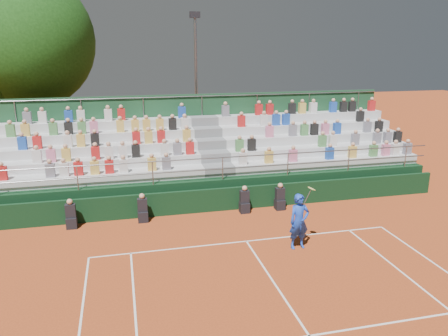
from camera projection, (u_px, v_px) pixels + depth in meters
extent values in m
plane|color=#A8431C|center=(246.00, 241.00, 15.81)|extent=(90.00, 90.00, 0.00)
cube|color=white|center=(246.00, 241.00, 15.81)|extent=(11.00, 0.06, 0.01)
cube|color=white|center=(277.00, 287.00, 12.81)|extent=(0.06, 6.40, 0.01)
cube|color=white|center=(309.00, 336.00, 10.67)|extent=(8.22, 0.06, 0.01)
cube|color=black|center=(226.00, 199.00, 18.67)|extent=(20.00, 0.15, 1.00)
cube|color=black|center=(72.00, 222.00, 16.92)|extent=(0.40, 0.40, 0.44)
cube|color=black|center=(71.00, 211.00, 16.79)|extent=(0.38, 0.25, 0.55)
sphere|color=tan|center=(70.00, 202.00, 16.69)|extent=(0.22, 0.22, 0.22)
cube|color=black|center=(143.00, 216.00, 17.53)|extent=(0.40, 0.40, 0.44)
cube|color=black|center=(142.00, 205.00, 17.40)|extent=(0.38, 0.25, 0.55)
sphere|color=tan|center=(142.00, 196.00, 17.30)|extent=(0.22, 0.22, 0.22)
cube|color=black|center=(244.00, 207.00, 18.48)|extent=(0.40, 0.40, 0.44)
cube|color=black|center=(244.00, 197.00, 18.35)|extent=(0.38, 0.25, 0.55)
sphere|color=tan|center=(245.00, 188.00, 18.25)|extent=(0.22, 0.22, 0.22)
cube|color=black|center=(280.00, 204.00, 18.84)|extent=(0.40, 0.40, 0.44)
cube|color=black|center=(280.00, 194.00, 18.70)|extent=(0.38, 0.25, 0.55)
sphere|color=tan|center=(280.00, 185.00, 18.60)|extent=(0.22, 0.22, 0.22)
cube|color=black|center=(211.00, 176.00, 21.54)|extent=(20.00, 5.20, 1.20)
cube|color=silver|center=(96.00, 178.00, 18.56)|extent=(9.30, 0.85, 0.42)
cube|color=silver|center=(327.00, 163.00, 20.95)|extent=(9.30, 0.85, 0.42)
cube|color=slate|center=(218.00, 170.00, 19.75)|extent=(1.40, 0.85, 0.42)
cube|color=silver|center=(96.00, 163.00, 19.24)|extent=(9.30, 0.85, 0.42)
cube|color=silver|center=(320.00, 150.00, 21.63)|extent=(9.30, 0.85, 0.42)
cube|color=slate|center=(214.00, 156.00, 20.43)|extent=(1.40, 0.85, 0.42)
cube|color=silver|center=(96.00, 150.00, 19.92)|extent=(9.30, 0.85, 0.42)
cube|color=silver|center=(313.00, 138.00, 22.31)|extent=(9.30, 0.85, 0.42)
cube|color=slate|center=(210.00, 144.00, 21.11)|extent=(1.40, 0.85, 0.42)
cube|color=silver|center=(96.00, 137.00, 20.60)|extent=(9.30, 0.85, 0.42)
cube|color=silver|center=(306.00, 127.00, 22.99)|extent=(9.30, 0.85, 0.42)
cube|color=slate|center=(207.00, 132.00, 21.79)|extent=(1.40, 0.85, 0.42)
cube|color=silver|center=(96.00, 125.00, 21.28)|extent=(9.30, 0.85, 0.42)
cube|color=silver|center=(300.00, 117.00, 23.67)|extent=(9.30, 0.85, 0.42)
cube|color=slate|center=(204.00, 121.00, 22.47)|extent=(1.40, 0.85, 0.42)
cube|color=#1B4829|center=(202.00, 136.00, 23.21)|extent=(20.00, 0.12, 4.40)
cylinder|color=gray|center=(223.00, 158.00, 18.72)|extent=(20.00, 0.05, 0.05)
cylinder|color=gray|center=(202.00, 96.00, 22.54)|extent=(20.00, 0.05, 0.05)
cube|color=red|center=(2.00, 173.00, 17.48)|extent=(0.36, 0.24, 0.56)
cube|color=slate|center=(50.00, 170.00, 17.89)|extent=(0.36, 0.24, 0.56)
cube|color=silver|center=(64.00, 169.00, 18.01)|extent=(0.36, 0.24, 0.56)
cube|color=red|center=(78.00, 169.00, 18.14)|extent=(0.36, 0.24, 0.56)
cube|color=gold|center=(95.00, 168.00, 18.28)|extent=(0.36, 0.24, 0.56)
cube|color=red|center=(109.00, 167.00, 18.42)|extent=(0.36, 0.24, 0.56)
cube|color=silver|center=(124.00, 166.00, 18.55)|extent=(0.36, 0.24, 0.56)
cube|color=gold|center=(152.00, 164.00, 18.81)|extent=(0.36, 0.24, 0.56)
cube|color=slate|center=(166.00, 163.00, 18.95)|extent=(0.36, 0.24, 0.56)
cube|color=silver|center=(37.00, 156.00, 18.44)|extent=(0.36, 0.24, 0.56)
cube|color=pink|center=(51.00, 156.00, 18.56)|extent=(0.36, 0.24, 0.56)
cube|color=gold|center=(66.00, 155.00, 18.70)|extent=(0.36, 0.24, 0.56)
cube|color=red|center=(96.00, 153.00, 18.97)|extent=(0.36, 0.24, 0.56)
cube|color=silver|center=(109.00, 152.00, 19.10)|extent=(0.36, 0.24, 0.56)
cube|color=silver|center=(123.00, 152.00, 19.23)|extent=(0.36, 0.24, 0.56)
cube|color=black|center=(136.00, 151.00, 19.36)|extent=(0.36, 0.24, 0.56)
cube|color=silver|center=(165.00, 149.00, 19.64)|extent=(0.36, 0.24, 0.56)
cube|color=slate|center=(177.00, 149.00, 19.77)|extent=(0.36, 0.24, 0.56)
cube|color=red|center=(190.00, 148.00, 19.90)|extent=(0.36, 0.24, 0.56)
cube|color=#1E4CB2|center=(22.00, 143.00, 18.96)|extent=(0.36, 0.24, 0.56)
cube|color=red|center=(37.00, 142.00, 19.10)|extent=(0.36, 0.24, 0.56)
cube|color=silver|center=(68.00, 141.00, 19.38)|extent=(0.36, 0.24, 0.56)
cube|color=gold|center=(81.00, 140.00, 19.51)|extent=(0.36, 0.24, 0.56)
cube|color=black|center=(95.00, 140.00, 19.65)|extent=(0.36, 0.24, 0.56)
cube|color=red|center=(136.00, 138.00, 20.05)|extent=(0.36, 0.24, 0.56)
cube|color=gold|center=(149.00, 137.00, 20.18)|extent=(0.36, 0.24, 0.56)
cube|color=red|center=(161.00, 137.00, 20.31)|extent=(0.36, 0.24, 0.56)
cube|color=gold|center=(187.00, 135.00, 20.58)|extent=(0.36, 0.24, 0.56)
cube|color=#4C8C4C|center=(11.00, 131.00, 19.51)|extent=(0.36, 0.24, 0.56)
cube|color=gold|center=(25.00, 130.00, 19.65)|extent=(0.36, 0.24, 0.56)
cube|color=#4C8C4C|center=(53.00, 129.00, 19.91)|extent=(0.36, 0.24, 0.56)
cube|color=black|center=(69.00, 128.00, 20.06)|extent=(0.36, 0.24, 0.56)
cube|color=#4C8C4C|center=(82.00, 128.00, 20.19)|extent=(0.36, 0.24, 0.56)
cube|color=pink|center=(94.00, 127.00, 20.31)|extent=(0.36, 0.24, 0.56)
cube|color=gold|center=(120.00, 126.00, 20.58)|extent=(0.36, 0.24, 0.56)
cube|color=gold|center=(135.00, 126.00, 20.74)|extent=(0.36, 0.24, 0.56)
cube|color=gold|center=(147.00, 125.00, 20.86)|extent=(0.36, 0.24, 0.56)
cube|color=gold|center=(160.00, 125.00, 21.00)|extent=(0.36, 0.24, 0.56)
cube|color=black|center=(173.00, 124.00, 21.13)|extent=(0.36, 0.24, 0.56)
cube|color=silver|center=(185.00, 123.00, 21.27)|extent=(0.36, 0.24, 0.56)
cube|color=slate|center=(27.00, 118.00, 20.32)|extent=(0.36, 0.24, 0.56)
cube|color=silver|center=(43.00, 117.00, 20.47)|extent=(0.36, 0.24, 0.56)
cube|color=#1E4CB2|center=(69.00, 116.00, 20.73)|extent=(0.36, 0.24, 0.56)
cube|color=silver|center=(81.00, 116.00, 20.86)|extent=(0.36, 0.24, 0.56)
cube|color=silver|center=(108.00, 115.00, 21.14)|extent=(0.36, 0.24, 0.56)
cube|color=red|center=(121.00, 115.00, 21.28)|extent=(0.36, 0.24, 0.56)
cube|color=#1E4CB2|center=(182.00, 112.00, 21.95)|extent=(0.36, 0.24, 0.56)
cube|color=silver|center=(243.00, 159.00, 19.73)|extent=(0.36, 0.24, 0.56)
cube|color=gold|center=(269.00, 157.00, 20.00)|extent=(0.36, 0.24, 0.56)
cube|color=pink|center=(293.00, 156.00, 20.27)|extent=(0.36, 0.24, 0.56)
cube|color=#1E4CB2|center=(330.00, 153.00, 20.68)|extent=(0.36, 0.24, 0.56)
cube|color=gold|center=(352.00, 152.00, 20.95)|extent=(0.36, 0.24, 0.56)
cube|color=#4C8C4C|center=(373.00, 151.00, 21.20)|extent=(0.36, 0.24, 0.56)
cube|color=pink|center=(386.00, 150.00, 21.35)|extent=(0.36, 0.24, 0.56)
cube|color=silver|center=(395.00, 149.00, 21.47)|extent=(0.36, 0.24, 0.56)
cube|color=slate|center=(407.00, 149.00, 21.62)|extent=(0.36, 0.24, 0.56)
cube|color=#4C8C4C|center=(239.00, 145.00, 20.42)|extent=(0.36, 0.24, 0.56)
cube|color=black|center=(252.00, 145.00, 20.56)|extent=(0.36, 0.24, 0.56)
cube|color=#4C8C4C|center=(322.00, 141.00, 21.36)|extent=(0.36, 0.24, 0.56)
cube|color=silver|center=(333.00, 140.00, 21.49)|extent=(0.36, 0.24, 0.56)
cube|color=slate|center=(355.00, 139.00, 21.76)|extent=(0.36, 0.24, 0.56)
cube|color=slate|center=(377.00, 138.00, 22.03)|extent=(0.36, 0.24, 0.56)
cube|color=slate|center=(387.00, 137.00, 22.17)|extent=(0.36, 0.24, 0.56)
cube|color=black|center=(398.00, 137.00, 22.30)|extent=(0.36, 0.24, 0.56)
cube|color=pink|center=(269.00, 131.00, 21.50)|extent=(0.36, 0.24, 0.56)
cube|color=slate|center=(293.00, 130.00, 21.77)|extent=(0.36, 0.24, 0.56)
cube|color=#4C8C4C|center=(304.00, 130.00, 21.91)|extent=(0.36, 0.24, 0.56)
cube|color=black|center=(314.00, 129.00, 22.03)|extent=(0.36, 0.24, 0.56)
cube|color=pink|center=(325.00, 129.00, 22.16)|extent=(0.36, 0.24, 0.56)
cube|color=#1E4CB2|center=(337.00, 128.00, 22.31)|extent=(0.36, 0.24, 0.56)
cube|color=slate|center=(367.00, 127.00, 22.70)|extent=(0.36, 0.24, 0.56)
cube|color=black|center=(379.00, 126.00, 22.85)|extent=(0.36, 0.24, 0.56)
cube|color=red|center=(241.00, 121.00, 21.91)|extent=(0.36, 0.24, 0.56)
cube|color=silver|center=(264.00, 120.00, 22.17)|extent=(0.36, 0.24, 0.56)
cube|color=#1E4CB2|center=(276.00, 120.00, 22.32)|extent=(0.36, 0.24, 0.56)
cube|color=#1E4CB2|center=(286.00, 119.00, 22.44)|extent=(0.36, 0.24, 0.56)
cube|color=black|center=(360.00, 116.00, 23.39)|extent=(0.36, 0.24, 0.56)
cube|color=slate|center=(225.00, 111.00, 22.45)|extent=(0.36, 0.24, 0.56)
cube|color=red|center=(259.00, 110.00, 22.85)|extent=(0.36, 0.24, 0.56)
cube|color=red|center=(270.00, 109.00, 22.99)|extent=(0.36, 0.24, 0.56)
cube|color=black|center=(292.00, 109.00, 23.27)|extent=(0.36, 0.24, 0.56)
cube|color=gold|center=(302.00, 108.00, 23.40)|extent=(0.36, 0.24, 0.56)
cube|color=silver|center=(313.00, 108.00, 23.54)|extent=(0.36, 0.24, 0.56)
cube|color=#1E4CB2|center=(333.00, 107.00, 23.80)|extent=(0.36, 0.24, 0.56)
cube|color=black|center=(343.00, 107.00, 23.94)|extent=(0.36, 0.24, 0.56)
cube|color=black|center=(352.00, 106.00, 24.06)|extent=(0.36, 0.24, 0.56)
cube|color=red|center=(371.00, 106.00, 24.33)|extent=(0.36, 0.24, 0.56)
imported|color=blue|center=(299.00, 221.00, 15.07)|extent=(0.74, 0.51, 1.97)
cylinder|color=gray|center=(307.00, 197.00, 14.89)|extent=(0.26, 0.03, 0.51)
cylinder|color=#E5D866|center=(312.00, 189.00, 14.84)|extent=(0.26, 0.28, 0.14)
cylinder|color=#331D12|center=(35.00, 132.00, 24.84)|extent=(0.50, 0.50, 4.12)
sphere|color=#133D10|center=(24.00, 40.00, 23.47)|extent=(7.41, 7.41, 7.41)
cylinder|color=gray|center=(196.00, 91.00, 26.38)|extent=(0.16, 0.16, 8.35)
cube|color=black|center=(195.00, 15.00, 25.19)|extent=(0.60, 0.25, 0.35)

